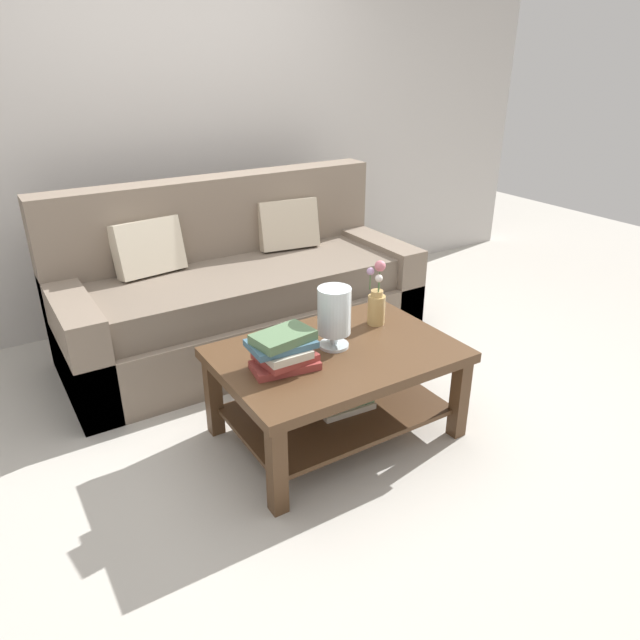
% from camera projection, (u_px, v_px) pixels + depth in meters
% --- Properties ---
extents(ground_plane, '(10.00, 10.00, 0.00)m').
position_uv_depth(ground_plane, '(298.00, 404.00, 3.24)').
color(ground_plane, '#B7B2A8').
extents(back_wall, '(6.40, 0.12, 2.70)m').
position_uv_depth(back_wall, '(172.00, 120.00, 3.94)').
color(back_wall, '#BCB7B2').
rests_on(back_wall, ground).
extents(couch, '(2.22, 0.90, 1.06)m').
position_uv_depth(couch, '(239.00, 294.00, 3.74)').
color(couch, '#7A6B5B').
rests_on(couch, ground).
extents(coffee_table, '(1.13, 0.78, 0.48)m').
position_uv_depth(coffee_table, '(337.00, 374.00, 2.86)').
color(coffee_table, '#4C331E').
rests_on(coffee_table, ground).
extents(book_stack_main, '(0.32, 0.23, 0.17)m').
position_uv_depth(book_stack_main, '(284.00, 350.00, 2.61)').
color(book_stack_main, '#993833').
rests_on(book_stack_main, coffee_table).
extents(glass_hurricane_vase, '(0.16, 0.16, 0.30)m').
position_uv_depth(glass_hurricane_vase, '(334.00, 313.00, 2.76)').
color(glass_hurricane_vase, silver).
rests_on(glass_hurricane_vase, coffee_table).
extents(flower_pitcher, '(0.09, 0.10, 0.34)m').
position_uv_depth(flower_pitcher, '(377.00, 302.00, 3.02)').
color(flower_pitcher, tan).
rests_on(flower_pitcher, coffee_table).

